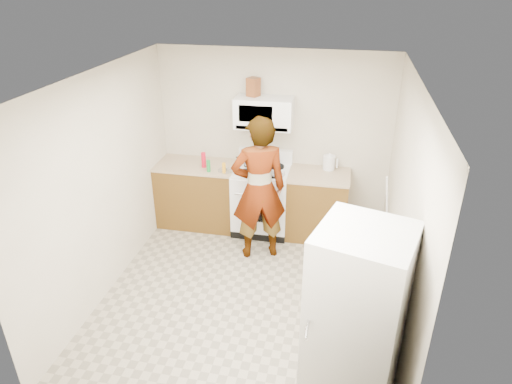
% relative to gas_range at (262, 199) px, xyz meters
% --- Properties ---
extents(floor, '(3.60, 3.60, 0.00)m').
position_rel_gas_range_xyz_m(floor, '(0.10, -1.48, -0.49)').
color(floor, gray).
rests_on(floor, ground).
extents(back_wall, '(3.20, 0.02, 2.50)m').
position_rel_gas_range_xyz_m(back_wall, '(0.10, 0.31, 0.76)').
color(back_wall, beige).
rests_on(back_wall, floor).
extents(right_wall, '(0.02, 3.60, 2.50)m').
position_rel_gas_range_xyz_m(right_wall, '(1.69, -1.48, 0.76)').
color(right_wall, beige).
rests_on(right_wall, floor).
extents(cabinet_left, '(1.12, 0.62, 0.90)m').
position_rel_gas_range_xyz_m(cabinet_left, '(-0.94, 0.01, -0.04)').
color(cabinet_left, brown).
rests_on(cabinet_left, floor).
extents(counter_left, '(1.14, 0.64, 0.03)m').
position_rel_gas_range_xyz_m(counter_left, '(-0.94, 0.01, 0.43)').
color(counter_left, tan).
rests_on(counter_left, cabinet_left).
extents(cabinet_right, '(0.80, 0.62, 0.90)m').
position_rel_gas_range_xyz_m(cabinet_right, '(0.78, 0.01, -0.04)').
color(cabinet_right, brown).
rests_on(cabinet_right, floor).
extents(counter_right, '(0.82, 0.64, 0.03)m').
position_rel_gas_range_xyz_m(counter_right, '(0.78, 0.01, 0.43)').
color(counter_right, tan).
rests_on(counter_right, cabinet_right).
extents(gas_range, '(0.76, 0.65, 1.13)m').
position_rel_gas_range_xyz_m(gas_range, '(0.00, 0.00, 0.00)').
color(gas_range, white).
rests_on(gas_range, floor).
extents(microwave, '(0.76, 0.38, 0.40)m').
position_rel_gas_range_xyz_m(microwave, '(0.00, 0.13, 1.21)').
color(microwave, white).
rests_on(microwave, back_wall).
extents(person, '(0.80, 0.67, 1.89)m').
position_rel_gas_range_xyz_m(person, '(0.08, -0.63, 0.46)').
color(person, tan).
rests_on(person, floor).
extents(fridge, '(0.87, 0.87, 1.70)m').
position_rel_gas_range_xyz_m(fridge, '(1.28, -2.67, 0.36)').
color(fridge, silver).
rests_on(fridge, floor).
extents(kettle, '(0.21, 0.21, 0.20)m').
position_rel_gas_range_xyz_m(kettle, '(0.89, 0.20, 0.55)').
color(kettle, silver).
rests_on(kettle, counter_right).
extents(jug, '(0.19, 0.19, 0.24)m').
position_rel_gas_range_xyz_m(jug, '(-0.15, 0.17, 1.53)').
color(jug, brown).
rests_on(jug, microwave).
extents(saucepan, '(0.21, 0.21, 0.11)m').
position_rel_gas_range_xyz_m(saucepan, '(-0.16, 0.10, 0.53)').
color(saucepan, '#BCBCC1').
rests_on(saucepan, gas_range).
extents(tray, '(0.27, 0.20, 0.05)m').
position_rel_gas_range_xyz_m(tray, '(0.20, -0.16, 0.47)').
color(tray, white).
rests_on(tray, gas_range).
extents(bottle_spray, '(0.07, 0.07, 0.21)m').
position_rel_gas_range_xyz_m(bottle_spray, '(-0.81, -0.07, 0.56)').
color(bottle_spray, red).
rests_on(bottle_spray, counter_left).
extents(bottle_hot_sauce, '(0.06, 0.06, 0.15)m').
position_rel_gas_range_xyz_m(bottle_hot_sauce, '(-0.48, -0.21, 0.52)').
color(bottle_hot_sauce, orange).
rests_on(bottle_hot_sauce, counter_left).
extents(bottle_green_cap, '(0.05, 0.05, 0.16)m').
position_rel_gas_range_xyz_m(bottle_green_cap, '(-0.69, -0.21, 0.53)').
color(bottle_green_cap, '#188432').
rests_on(bottle_green_cap, counter_left).
extents(pot_lid, '(0.27, 0.27, 0.01)m').
position_rel_gas_range_xyz_m(pot_lid, '(-0.48, -0.13, 0.46)').
color(pot_lid, silver).
rests_on(pot_lid, counter_left).
extents(broom, '(0.18, 0.20, 1.15)m').
position_rel_gas_range_xyz_m(broom, '(1.68, -0.33, 0.10)').
color(broom, white).
rests_on(broom, floor).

